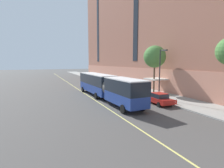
{
  "coord_description": "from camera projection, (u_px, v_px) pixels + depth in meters",
  "views": [
    {
      "loc": [
        -9.47,
        -22.81,
        5.63
      ],
      "look_at": [
        2.67,
        5.62,
        1.8
      ],
      "focal_mm": 28.0,
      "sensor_mm": 36.0,
      "label": 1
    }
  ],
  "objects": [
    {
      "name": "ground_plane",
      "position": [
        110.0,
        102.0,
        25.2
      ],
      "size": [
        260.0,
        260.0,
        0.0
      ],
      "primitive_type": "plane",
      "color": "#4C4947"
    },
    {
      "name": "sidewalk",
      "position": [
        152.0,
        93.0,
        31.58
      ],
      "size": [
        5.6,
        160.0,
        0.15
      ],
      "primitive_type": "cube",
      "color": "#9E9B93",
      "rests_on": "ground"
    },
    {
      "name": "city_bus",
      "position": [
        105.0,
        85.0,
        26.73
      ],
      "size": [
        3.58,
        19.14,
        3.68
      ],
      "color": "navy",
      "rests_on": "ground"
    },
    {
      "name": "parked_car_red_1",
      "position": [
        159.0,
        99.0,
        23.55
      ],
      "size": [
        2.14,
        4.53,
        1.56
      ],
      "color": "#B21E19",
      "rests_on": "ground"
    },
    {
      "name": "parked_car_navy_2",
      "position": [
        96.0,
        80.0,
        47.94
      ],
      "size": [
        2.03,
        4.58,
        1.56
      ],
      "color": "navy",
      "rests_on": "ground"
    },
    {
      "name": "parked_car_darkgray_3",
      "position": [
        89.0,
        78.0,
        54.95
      ],
      "size": [
        2.06,
        4.75,
        1.56
      ],
      "color": "#4C4C51",
      "rests_on": "ground"
    },
    {
      "name": "street_tree_mid_block",
      "position": [
        155.0,
        57.0,
        30.39
      ],
      "size": [
        3.84,
        3.84,
        8.4
      ],
      "color": "brown",
      "rests_on": "sidewalk"
    },
    {
      "name": "street_lamp",
      "position": [
        161.0,
        69.0,
        25.58
      ],
      "size": [
        0.36,
        1.48,
        7.32
      ],
      "color": "#2D2D30",
      "rests_on": "sidewalk"
    },
    {
      "name": "fire_hydrant",
      "position": [
        176.0,
        102.0,
        22.9
      ],
      "size": [
        0.42,
        0.24,
        0.72
      ],
      "color": "red",
      "rests_on": "sidewalk"
    },
    {
      "name": "lane_centerline",
      "position": [
        93.0,
        99.0,
        27.26
      ],
      "size": [
        0.16,
        140.0,
        0.01
      ],
      "primitive_type": "cube",
      "color": "#E0D66B",
      "rests_on": "ground"
    }
  ]
}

